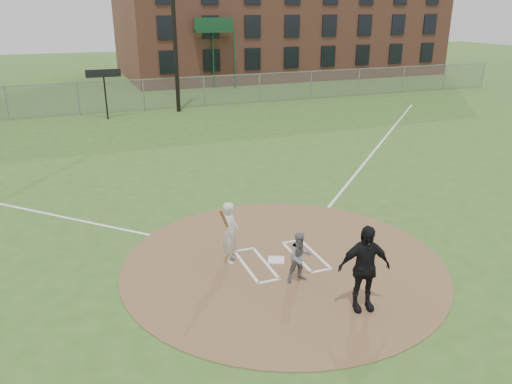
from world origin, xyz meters
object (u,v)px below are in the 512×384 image
object	(u,v)px
home_plate	(276,260)
batter_at_plate	(231,232)
umpire	(364,268)
catcher	(300,257)

from	to	relation	value
home_plate	batter_at_plate	size ratio (longest dim) A/B	0.24
batter_at_plate	umpire	bearing A→B (deg)	-57.23
catcher	batter_at_plate	distance (m)	2.00
home_plate	catcher	world-z (taller)	catcher
catcher	umpire	world-z (taller)	umpire
batter_at_plate	catcher	bearing A→B (deg)	-51.22
home_plate	batter_at_plate	xyz separation A→B (m)	(-1.11, 0.42, 0.82)
home_plate	umpire	distance (m)	3.01
umpire	batter_at_plate	size ratio (longest dim) A/B	1.12
batter_at_plate	home_plate	bearing A→B (deg)	-20.45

